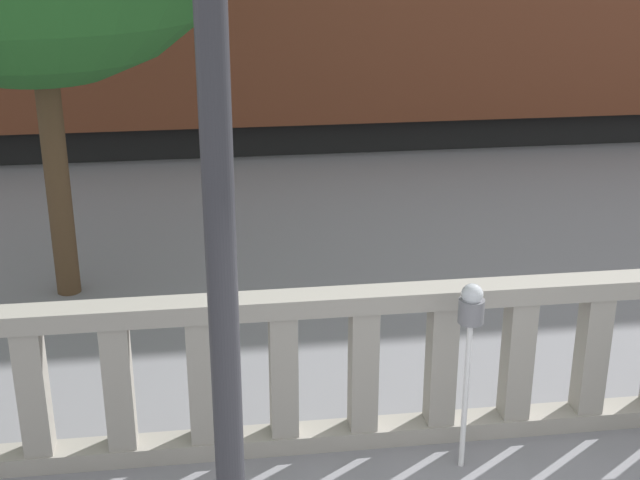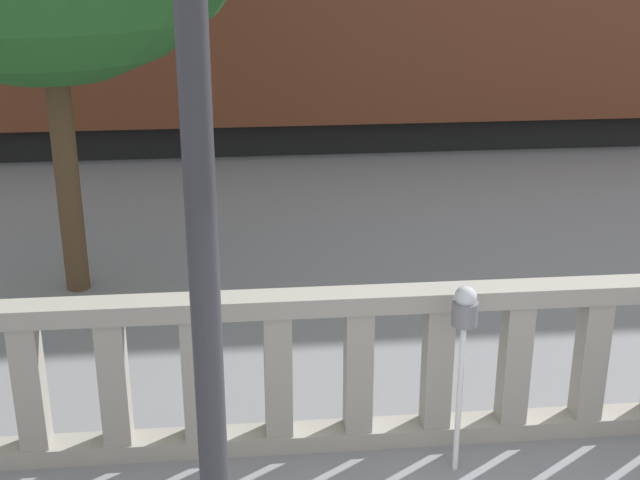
% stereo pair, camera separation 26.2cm
% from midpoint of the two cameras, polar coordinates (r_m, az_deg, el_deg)
% --- Properties ---
extents(balustrade, '(16.05, 0.24, 1.26)m').
position_cam_midpoint_polar(balustrade, '(6.77, 8.61, -7.95)').
color(balustrade, gray).
rests_on(balustrade, ground).
extents(lamppost, '(0.36, 0.36, 5.25)m').
position_cam_midpoint_polar(lamppost, '(4.45, -6.22, 7.00)').
color(lamppost, '#2D2D33').
rests_on(lamppost, ground).
extents(parking_meter, '(0.18, 0.18, 1.45)m').
position_cam_midpoint_polar(parking_meter, '(6.19, 10.41, -5.27)').
color(parking_meter, silver).
rests_on(parking_meter, ground).
extents(train_near, '(23.56, 2.69, 4.37)m').
position_cam_midpoint_polar(train_near, '(15.38, 4.00, 13.76)').
color(train_near, black).
rests_on(train_near, ground).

